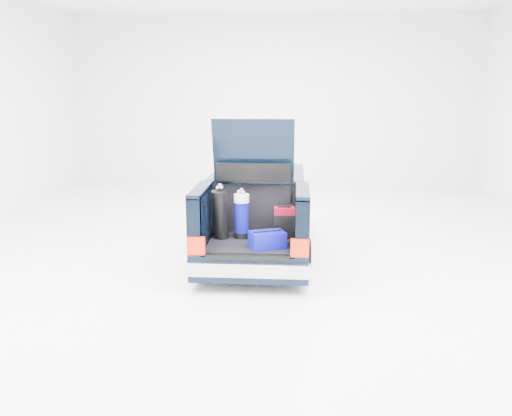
# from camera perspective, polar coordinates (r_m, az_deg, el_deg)

# --- Properties ---
(ground) EXTENTS (14.00, 14.00, 0.00)m
(ground) POSITION_cam_1_polar(r_m,az_deg,el_deg) (9.96, 0.21, -4.48)
(ground) COLOR white
(ground) RESTS_ON ground
(car) EXTENTS (1.87, 4.65, 2.47)m
(car) POSITION_cam_1_polar(r_m,az_deg,el_deg) (9.88, 0.26, -0.57)
(car) COLOR black
(car) RESTS_ON ground
(red_suitcase) EXTENTS (0.33, 0.23, 0.53)m
(red_suitcase) POSITION_cam_1_polar(r_m,az_deg,el_deg) (8.49, 2.99, -1.60)
(red_suitcase) COLOR maroon
(red_suitcase) RESTS_ON car
(black_golf_bag) EXTENTS (0.29, 0.35, 0.87)m
(black_golf_bag) POSITION_cam_1_polar(r_m,az_deg,el_deg) (8.47, -3.79, -0.67)
(black_golf_bag) COLOR black
(black_golf_bag) RESTS_ON car
(blue_golf_bag) EXTENTS (0.30, 0.30, 0.79)m
(blue_golf_bag) POSITION_cam_1_polar(r_m,az_deg,el_deg) (8.50, -1.53, -0.80)
(blue_golf_bag) COLOR black
(blue_golf_bag) RESTS_ON car
(blue_duffel) EXTENTS (0.59, 0.49, 0.27)m
(blue_duffel) POSITION_cam_1_polar(r_m,az_deg,el_deg) (8.04, 1.19, -3.34)
(blue_duffel) COLOR #060578
(blue_duffel) RESTS_ON car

